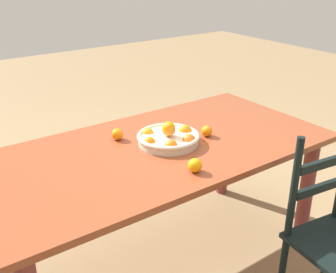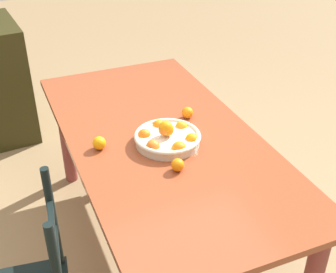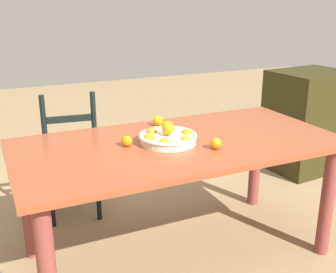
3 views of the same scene
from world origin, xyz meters
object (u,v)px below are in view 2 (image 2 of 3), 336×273
(fruit_bowl, at_px, (168,137))
(orange_loose_1, at_px, (99,143))
(dining_table, at_px, (162,154))
(orange_loose_0, at_px, (178,165))
(orange_loose_2, at_px, (187,113))

(fruit_bowl, height_order, orange_loose_1, fruit_bowl)
(fruit_bowl, bearing_deg, dining_table, 0.16)
(dining_table, xyz_separation_m, orange_loose_1, (0.01, 0.34, 0.15))
(orange_loose_0, bearing_deg, fruit_bowl, -11.46)
(dining_table, xyz_separation_m, fruit_bowl, (-0.07, -0.00, 0.15))
(orange_loose_1, bearing_deg, orange_loose_2, -77.82)
(orange_loose_1, height_order, orange_loose_2, orange_loose_1)
(orange_loose_0, relative_size, orange_loose_2, 0.96)
(orange_loose_1, xyz_separation_m, orange_loose_2, (0.12, -0.54, -0.00))
(orange_loose_2, bearing_deg, orange_loose_1, 102.18)
(fruit_bowl, xyz_separation_m, orange_loose_0, (-0.23, 0.05, -0.01))
(fruit_bowl, distance_m, orange_loose_0, 0.24)
(dining_table, height_order, orange_loose_1, orange_loose_1)
(dining_table, bearing_deg, orange_loose_2, -57.71)
(fruit_bowl, xyz_separation_m, orange_loose_2, (0.20, -0.20, -0.00))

